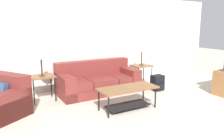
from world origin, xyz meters
TOP-DOWN VIEW (x-y plane):
  - wall_back at (0.00, 4.74)m, footprint 9.14×0.06m
  - couch at (-0.06, 4.04)m, footprint 2.13×0.99m
  - coffee_table at (-0.03, 2.64)m, footprint 1.27×0.55m
  - side_table_left at (-1.48, 4.05)m, footprint 0.56×0.47m
  - side_table_right at (1.36, 4.05)m, footprint 0.56×0.47m
  - table_lamp_left at (-1.48, 4.05)m, footprint 0.29×0.29m
  - table_lamp_right at (1.36, 4.05)m, footprint 0.29×0.29m
  - backpack at (1.43, 3.40)m, footprint 0.32×0.32m

SIDE VIEW (x-z plane):
  - backpack at x=1.43m, z-range 0.00..0.41m
  - couch at x=-0.06m, z-range -0.12..0.70m
  - coffee_table at x=-0.03m, z-range 0.11..0.59m
  - side_table_left at x=-1.48m, z-range 0.24..0.84m
  - side_table_right at x=1.36m, z-range 0.24..0.84m
  - table_lamp_left at x=-1.48m, z-range 0.79..1.42m
  - table_lamp_right at x=1.36m, z-range 0.79..1.42m
  - wall_back at x=0.00m, z-range 0.00..2.60m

